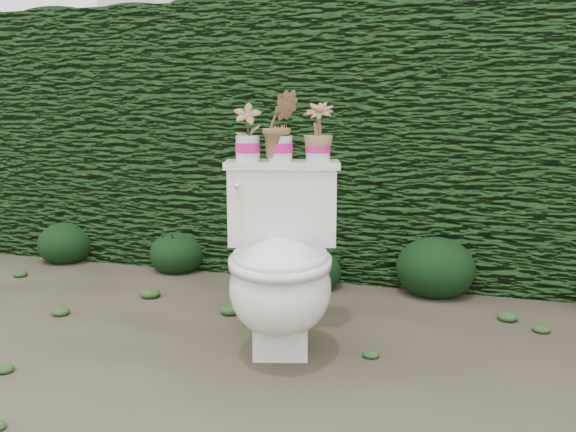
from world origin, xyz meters
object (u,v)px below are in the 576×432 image
(toilet, at_px, (281,268))
(potted_plant_right, at_px, (318,133))
(potted_plant_center, at_px, (280,128))
(potted_plant_left, at_px, (248,134))

(toilet, relative_size, potted_plant_right, 3.25)
(potted_plant_center, bearing_deg, potted_plant_right, -11.44)
(potted_plant_center, distance_m, potted_plant_right, 0.17)
(toilet, distance_m, potted_plant_right, 0.61)
(potted_plant_left, distance_m, potted_plant_center, 0.14)
(potted_plant_left, relative_size, potted_plant_right, 0.99)
(potted_plant_right, bearing_deg, toilet, -110.02)
(potted_plant_left, bearing_deg, potted_plant_right, 2.57)
(toilet, height_order, potted_plant_left, potted_plant_left)
(toilet, relative_size, potted_plant_center, 2.68)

